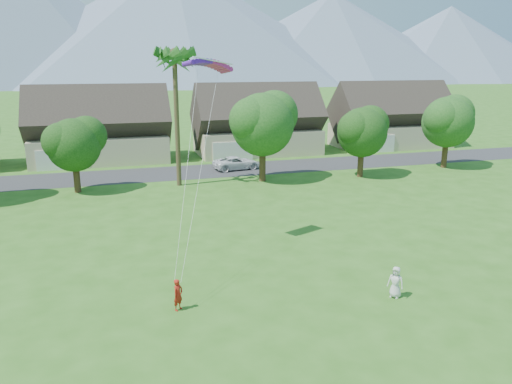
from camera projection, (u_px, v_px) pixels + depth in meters
name	position (u px, v px, depth m)	size (l,w,h in m)	color
ground	(324.00, 337.00, 20.85)	(500.00, 500.00, 0.00)	#2D6019
street	(191.00, 172.00, 52.39)	(90.00, 7.00, 0.01)	#2D2D30
kite_flyer	(178.00, 295.00, 23.00)	(0.55, 0.36, 1.51)	#AB1F13
watcher	(396.00, 282.00, 24.25)	(0.77, 0.50, 1.58)	silver
parked_car	(237.00, 163.00, 53.59)	(2.33, 5.05, 1.40)	white
mountain_ridge	(138.00, 27.00, 257.65)	(540.00, 240.00, 70.00)	slate
houses_row	(182.00, 129.00, 60.01)	(72.75, 8.19, 8.86)	beige
tree_row	(188.00, 134.00, 45.21)	(62.27, 6.67, 8.45)	#47301C
fan_palm	(174.00, 55.00, 43.78)	(3.00, 3.00, 13.80)	#4C3D26
parafoil_kite	(208.00, 63.00, 28.62)	(3.08, 1.45, 0.50)	#5A17AC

